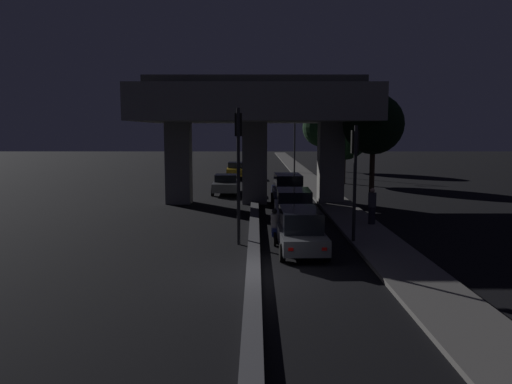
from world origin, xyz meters
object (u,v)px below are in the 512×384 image
car_grey_lead (300,230)px  pedestrian_on_sidewalk (372,206)px  car_silver_second (293,207)px  motorcycle_blue_filtering_near (274,228)px  street_lamp (291,134)px  car_dark_blue_third (287,189)px  traffic_light_right_of_median (354,164)px  car_taxi_yellow_second_oncoming (235,170)px  car_grey_lead_oncoming (225,184)px  traffic_light_left_of_median (238,153)px

car_grey_lead → pedestrian_on_sidewalk: size_ratio=2.65×
car_silver_second → motorcycle_blue_filtering_near: size_ratio=2.37×
street_lamp → car_dark_blue_third: 24.17m
traffic_light_right_of_median → street_lamp: 34.81m
car_taxi_yellow_second_oncoming → motorcycle_blue_filtering_near: size_ratio=2.34×
street_lamp → car_grey_lead_oncoming: size_ratio=1.63×
traffic_light_left_of_median → pedestrian_on_sidewalk: (6.46, 3.74, -2.80)m
car_grey_lead_oncoming → motorcycle_blue_filtering_near: bearing=10.0°
car_taxi_yellow_second_oncoming → pedestrian_on_sidewalk: (7.78, -25.73, 0.23)m
car_dark_blue_third → pedestrian_on_sidewalk: (3.70, -7.21, -0.01)m
car_silver_second → car_taxi_yellow_second_oncoming: (-3.95, 25.26, -0.11)m
traffic_light_right_of_median → street_lamp: bearing=90.2°
car_grey_lead_oncoming → car_dark_blue_third: bearing=35.1°
traffic_light_left_of_median → motorcycle_blue_filtering_near: (1.51, 0.23, -3.21)m
car_silver_second → car_grey_lead_oncoming: 13.46m
car_dark_blue_third → motorcycle_blue_filtering_near: (-1.25, -10.72, -0.42)m
car_silver_second → motorcycle_blue_filtering_near: car_silver_second is taller
traffic_light_right_of_median → street_lamp: street_lamp is taller
car_grey_lead_oncoming → pedestrian_on_sidewalk: pedestrian_on_sidewalk is taller
car_grey_lead_oncoming → car_taxi_yellow_second_oncoming: (0.23, 12.47, 0.09)m
car_dark_blue_third → motorcycle_blue_filtering_near: 10.80m
car_grey_lead → car_grey_lead_oncoming: car_grey_lead is taller
traffic_light_right_of_median → car_grey_lead: bearing=-150.7°
traffic_light_right_of_median → pedestrian_on_sidewalk: traffic_light_right_of_median is taller
street_lamp → car_taxi_yellow_second_oncoming: bearing=-138.5°
car_silver_second → car_grey_lead_oncoming: (-4.19, 12.79, -0.19)m
traffic_light_right_of_median → car_grey_lead_oncoming: size_ratio=1.09×
car_silver_second → car_grey_lead_oncoming: size_ratio=0.97×
traffic_light_left_of_median → car_grey_lead_oncoming: traffic_light_left_of_median is taller
car_taxi_yellow_second_oncoming → motorcycle_blue_filtering_near: 29.38m
street_lamp → car_silver_second: bearing=-93.9°
car_grey_lead → car_taxi_yellow_second_oncoming: (-3.78, 30.78, -0.06)m
traffic_light_left_of_median → pedestrian_on_sidewalk: traffic_light_left_of_median is taller
car_grey_lead_oncoming → car_taxi_yellow_second_oncoming: size_ratio=1.05×
traffic_light_right_of_median → motorcycle_blue_filtering_near: traffic_light_right_of_median is taller
car_taxi_yellow_second_oncoming → car_dark_blue_third: bearing=11.8°
traffic_light_left_of_median → pedestrian_on_sidewalk: size_ratio=3.17×
car_grey_lead → car_dark_blue_third: 12.26m
car_silver_second → car_taxi_yellow_second_oncoming: size_ratio=1.02×
traffic_light_left_of_median → traffic_light_right_of_median: 4.83m
traffic_light_left_of_median → street_lamp: size_ratio=0.76×
car_grey_lead → motorcycle_blue_filtering_near: size_ratio=2.56×
street_lamp → motorcycle_blue_filtering_near: 34.92m
traffic_light_left_of_median → traffic_light_right_of_median: size_ratio=1.14×
car_silver_second → car_taxi_yellow_second_oncoming: bearing=9.7°
car_grey_lead → car_taxi_yellow_second_oncoming: size_ratio=1.09×
car_silver_second → motorcycle_blue_filtering_near: bearing=165.1°
car_silver_second → traffic_light_left_of_median: bearing=148.8°
traffic_light_left_of_median → car_silver_second: size_ratio=1.29×
pedestrian_on_sidewalk → car_grey_lead: bearing=-128.4°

